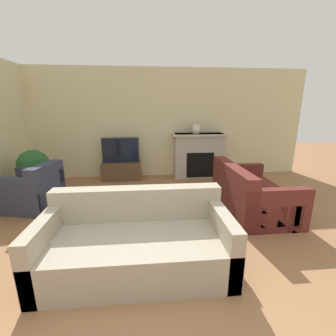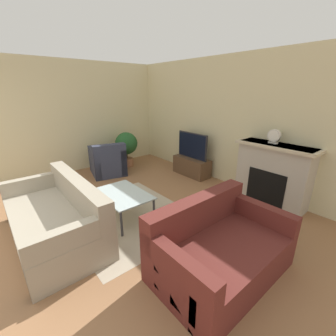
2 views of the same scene
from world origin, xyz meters
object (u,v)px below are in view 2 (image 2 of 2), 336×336
object	(u,v)px
couch_loveseat	(218,249)
mantel_clock	(274,136)
tv	(192,146)
potted_plant	(126,145)
couch_sectional	(57,219)
coffee_table	(123,196)
armchair_by_window	(108,162)

from	to	relation	value
couch_loveseat	mantel_clock	size ratio (longest dim) A/B	6.21
tv	mantel_clock	size ratio (longest dim) A/B	3.56
mantel_clock	potted_plant	bearing A→B (deg)	-165.12
couch_loveseat	mantel_clock	xyz separation A→B (m)	(-0.53, 2.10, 0.97)
couch_sectional	coffee_table	bearing A→B (deg)	81.52
couch_sectional	coffee_table	distance (m)	1.00
couch_loveseat	coffee_table	xyz separation A→B (m)	(-1.74, -0.26, 0.10)
tv	armchair_by_window	distance (m)	2.14
coffee_table	couch_sectional	bearing A→B (deg)	-98.48
coffee_table	mantel_clock	distance (m)	2.79
potted_plant	tv	bearing A→B (deg)	27.59
coffee_table	mantel_clock	size ratio (longest dim) A/B	3.91
coffee_table	potted_plant	distance (m)	2.72
couch_loveseat	coffee_table	world-z (taller)	couch_loveseat
coffee_table	potted_plant	bearing A→B (deg)	148.58
armchair_by_window	coffee_table	world-z (taller)	armchair_by_window
armchair_by_window	potted_plant	bearing A→B (deg)	-146.96
couch_loveseat	potted_plant	size ratio (longest dim) A/B	1.66
potted_plant	couch_sectional	bearing A→B (deg)	-47.95
couch_loveseat	armchair_by_window	world-z (taller)	same
couch_loveseat	coffee_table	distance (m)	1.77
couch_sectional	armchair_by_window	size ratio (longest dim) A/B	1.92
coffee_table	tv	bearing A→B (deg)	106.25
couch_loveseat	mantel_clock	world-z (taller)	mantel_clock
couch_loveseat	armchair_by_window	xyz separation A→B (m)	(-3.81, 0.46, 0.01)
tv	couch_loveseat	world-z (taller)	tv
coffee_table	potted_plant	size ratio (longest dim) A/B	1.05
couch_sectional	mantel_clock	xyz separation A→B (m)	(1.37, 3.34, 0.97)
coffee_table	mantel_clock	xyz separation A→B (m)	(1.22, 2.35, 0.86)
tv	couch_sectional	size ratio (longest dim) A/B	0.44
couch_sectional	potted_plant	xyz separation A→B (m)	(-2.17, 2.40, 0.30)
tv	mantel_clock	world-z (taller)	mantel_clock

